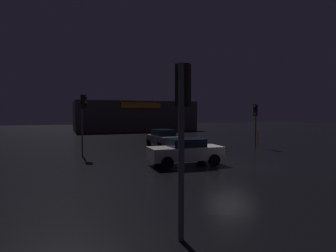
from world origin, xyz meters
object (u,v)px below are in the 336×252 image
(traffic_signal_cross_right, at_px, (255,116))
(traffic_signal_main, at_px, (182,115))
(store_building, at_px, (134,116))
(traffic_signal_opposite, at_px, (83,110))
(car_near, at_px, (186,151))
(car_crossing, at_px, (163,138))

(traffic_signal_cross_right, bearing_deg, traffic_signal_main, -132.97)
(store_building, distance_m, traffic_signal_main, 41.63)
(traffic_signal_opposite, bearing_deg, store_building, 69.04)
(car_near, relative_size, car_crossing, 1.07)
(traffic_signal_cross_right, relative_size, car_near, 0.87)
(store_building, height_order, traffic_signal_main, store_building)
(traffic_signal_main, height_order, traffic_signal_cross_right, traffic_signal_main)
(store_building, relative_size, traffic_signal_cross_right, 5.29)
(traffic_signal_main, distance_m, car_crossing, 17.88)
(traffic_signal_main, bearing_deg, car_crossing, 71.51)
(traffic_signal_main, relative_size, traffic_signal_cross_right, 1.12)
(traffic_signal_main, relative_size, traffic_signal_opposite, 0.98)
(car_crossing, bearing_deg, traffic_signal_main, -108.49)
(traffic_signal_main, bearing_deg, traffic_signal_opposite, 94.81)
(traffic_signal_main, distance_m, traffic_signal_opposite, 14.09)
(store_building, xyz_separation_m, traffic_signal_cross_right, (3.91, -26.76, 0.28))
(car_crossing, bearing_deg, traffic_signal_opposite, -157.69)
(traffic_signal_main, height_order, car_crossing, traffic_signal_main)
(store_building, relative_size, car_crossing, 4.89)
(traffic_signal_opposite, height_order, car_crossing, traffic_signal_opposite)
(traffic_signal_main, xyz_separation_m, car_near, (3.96, 8.54, -2.14))
(traffic_signal_cross_right, bearing_deg, car_crossing, 157.88)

